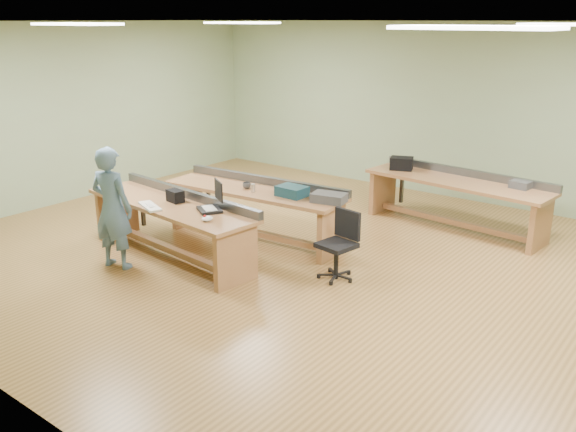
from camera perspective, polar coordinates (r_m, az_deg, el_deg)
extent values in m
plane|color=olive|center=(8.02, 2.31, -4.25)|extent=(10.00, 10.00, 0.00)
plane|color=silver|center=(7.42, 2.61, 17.72)|extent=(10.00, 10.00, 0.00)
cube|color=gray|center=(11.04, 14.73, 9.43)|extent=(10.00, 0.04, 3.00)
cube|color=gray|center=(5.00, -25.20, -1.66)|extent=(10.00, 0.04, 3.00)
cube|color=gray|center=(11.19, -19.19, 9.14)|extent=(0.04, 8.00, 3.00)
cube|color=white|center=(8.17, -19.18, 16.61)|extent=(1.20, 0.50, 0.03)
cube|color=white|center=(10.16, -4.37, 17.59)|extent=(1.20, 0.50, 0.03)
cube|color=white|center=(4.90, 17.10, 16.50)|extent=(1.20, 0.50, 0.03)
cube|color=#9E6D42|center=(8.06, -11.08, 1.01)|extent=(2.83, 1.01, 0.05)
cube|color=#9E6D42|center=(9.21, -15.65, 0.36)|extent=(0.14, 0.64, 0.70)
cube|color=#9E6D42|center=(7.23, -4.89, -3.86)|extent=(0.14, 0.64, 0.70)
cube|color=#9E6D42|center=(8.26, -10.82, -3.14)|extent=(2.47, 0.34, 0.08)
cube|color=#4F5257|center=(8.23, -9.26, 2.03)|extent=(2.76, 0.35, 0.11)
cube|color=#9E6D42|center=(8.59, -3.26, 2.37)|extent=(2.77, 0.95, 0.05)
cube|color=#9E6D42|center=(9.47, -9.40, 1.28)|extent=(0.13, 0.63, 0.70)
cube|color=#9E6D42|center=(8.05, 4.06, -1.52)|extent=(0.13, 0.63, 0.70)
cube|color=#9E6D42|center=(8.78, -3.19, -1.56)|extent=(2.42, 0.30, 0.08)
cube|color=#4F5257|center=(8.82, -2.03, 3.35)|extent=(2.72, 0.30, 0.11)
cube|color=#9E6D42|center=(9.39, 15.49, 3.10)|extent=(2.85, 1.01, 0.05)
cube|color=#9E6D42|center=(10.12, 8.85, 2.40)|extent=(0.14, 0.65, 0.70)
cube|color=#9E6D42|center=(8.99, 22.55, -0.79)|extent=(0.14, 0.65, 0.70)
cube|color=#9E6D42|center=(9.56, 15.18, -0.52)|extent=(2.49, 0.34, 0.08)
cube|color=#4F5257|center=(9.66, 16.46, 3.91)|extent=(2.79, 0.35, 0.11)
imported|color=slate|center=(7.90, -16.12, 0.71)|extent=(0.64, 0.49, 1.56)
cube|color=black|center=(7.64, -7.36, 0.59)|extent=(0.41, 0.39, 0.04)
cube|color=black|center=(7.60, -6.51, 2.39)|extent=(0.28, 0.18, 0.25)
cube|color=silver|center=(7.92, -12.79, 0.89)|extent=(0.50, 0.32, 0.03)
ellipsoid|color=white|center=(7.26, -7.58, -0.24)|extent=(0.17, 0.18, 0.06)
cube|color=black|center=(8.08, -10.50, 1.86)|extent=(0.26, 0.19, 0.16)
cylinder|color=black|center=(7.44, 4.52, -4.38)|extent=(0.06, 0.06, 0.42)
cube|color=black|center=(7.36, 4.57, -2.74)|extent=(0.45, 0.45, 0.06)
cube|color=black|center=(7.42, 5.60, -0.74)|extent=(0.38, 0.11, 0.36)
cylinder|color=black|center=(7.51, 4.49, -5.65)|extent=(0.52, 0.52, 0.06)
cube|color=#12313A|center=(8.21, 0.38, 2.34)|extent=(0.40, 0.30, 0.14)
cube|color=#38393B|center=(7.96, 3.85, 1.72)|extent=(0.48, 0.36, 0.12)
imported|color=#38393B|center=(8.60, -3.88, 2.86)|extent=(0.15, 0.15, 0.09)
cylinder|color=silver|center=(8.42, -3.30, 2.64)|extent=(0.07, 0.07, 0.11)
cube|color=black|center=(9.84, 10.57, 4.86)|extent=(0.41, 0.36, 0.20)
cube|color=#38393B|center=(9.19, 20.90, 2.75)|extent=(0.29, 0.23, 0.11)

